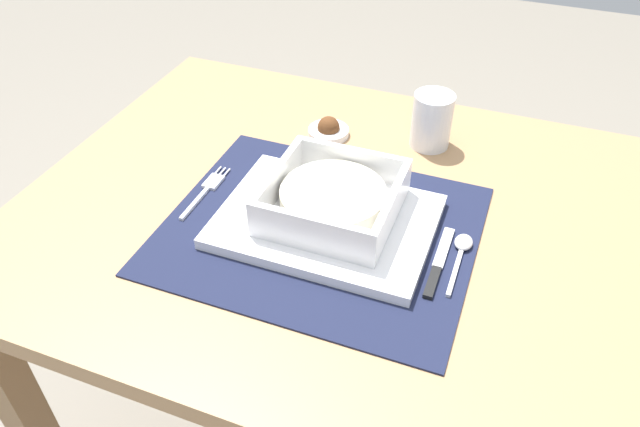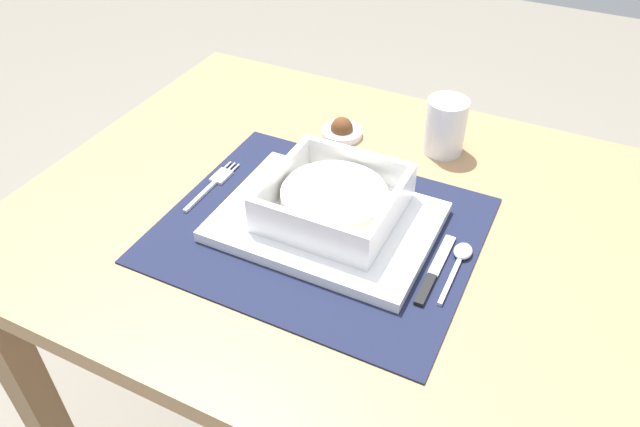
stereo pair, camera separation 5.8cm
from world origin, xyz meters
The scene contains 9 objects.
dining_table centered at (0.00, 0.00, 0.62)m, with size 0.91×0.72×0.72m.
placemat centered at (-0.01, -0.05, 0.73)m, with size 0.42×0.35×0.00m, color #191E38.
serving_plate centered at (0.00, -0.05, 0.74)m, with size 0.29×0.21×0.02m, color white.
porridge_bowl centered at (0.01, -0.03, 0.77)m, with size 0.17×0.17×0.05m.
fork centered at (-0.19, -0.03, 0.73)m, with size 0.02×0.13×0.00m.
spoon centered at (0.19, -0.03, 0.73)m, with size 0.02×0.12×0.01m.
butter_knife centered at (0.16, -0.07, 0.73)m, with size 0.01×0.14×0.01m.
drinking_glass centered at (0.09, 0.21, 0.76)m, with size 0.07×0.07×0.09m.
condiment_saucer centered at (-0.08, 0.18, 0.74)m, with size 0.07×0.07×0.04m.
Camera 2 is at (0.27, -0.62, 1.28)m, focal length 33.99 mm.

